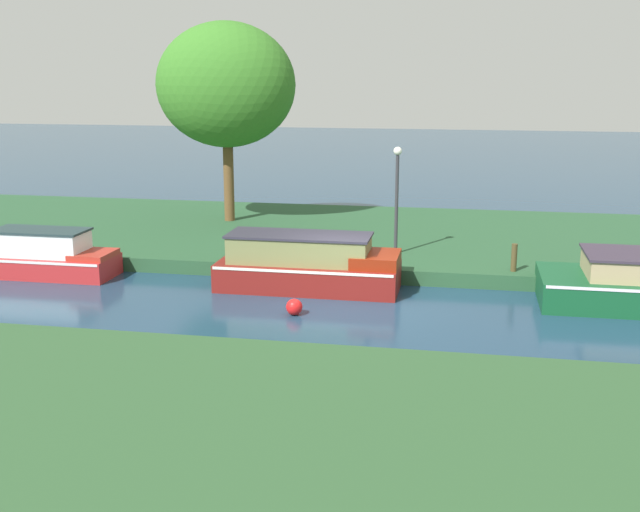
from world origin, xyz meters
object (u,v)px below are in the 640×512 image
object	(u,v)px
willow_tree_left	(225,85)
mooring_post_near	(514,258)
lamp_post	(397,188)
channel_buoy	(294,307)
maroon_barge	(309,265)
red_cruiser	(42,257)

from	to	relation	value
willow_tree_left	mooring_post_near	world-z (taller)	willow_tree_left
lamp_post	channel_buoy	bearing A→B (deg)	-110.37
willow_tree_left	lamp_post	size ratio (longest dim) A/B	2.21
maroon_barge	channel_buoy	size ratio (longest dim) A/B	12.14
lamp_post	mooring_post_near	bearing A→B (deg)	-24.51
lamp_post	mooring_post_near	world-z (taller)	lamp_post
mooring_post_near	red_cruiser	bearing A→B (deg)	-174.16
red_cruiser	lamp_post	xyz separation A→B (m)	(9.59, 2.81, 1.79)
maroon_barge	mooring_post_near	distance (m)	5.43
willow_tree_left	channel_buoy	bearing A→B (deg)	-64.16
lamp_post	mooring_post_near	xyz separation A→B (m)	(3.27, -1.49, -1.56)
willow_tree_left	lamp_post	world-z (taller)	willow_tree_left
maroon_barge	lamp_post	world-z (taller)	lamp_post
maroon_barge	lamp_post	xyz separation A→B (m)	(2.00, 2.81, 1.68)
lamp_post	willow_tree_left	bearing A→B (deg)	147.53
red_cruiser	maroon_barge	bearing A→B (deg)	-0.00
maroon_barge	mooring_post_near	size ratio (longest dim) A/B	6.38
willow_tree_left	mooring_post_near	xyz separation A→B (m)	(9.55, -5.49, -4.32)
lamp_post	mooring_post_near	size ratio (longest dim) A/B	4.18
mooring_post_near	lamp_post	bearing A→B (deg)	155.49
maroon_barge	willow_tree_left	size ratio (longest dim) A/B	0.69
channel_buoy	red_cruiser	bearing A→B (deg)	163.58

